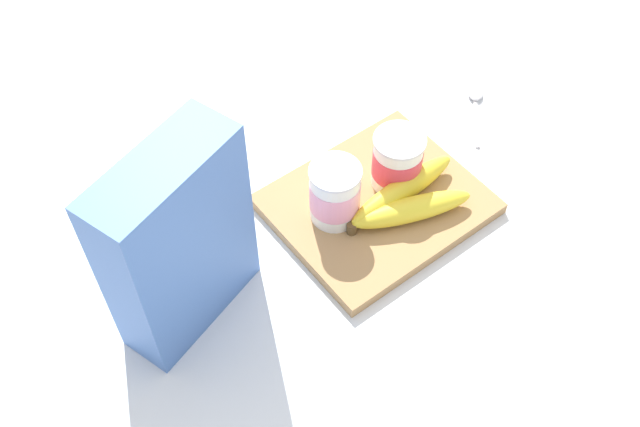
% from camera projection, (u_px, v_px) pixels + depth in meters
% --- Properties ---
extents(ground_plane, '(2.40, 2.40, 0.00)m').
position_uv_depth(ground_plane, '(376.00, 208.00, 1.07)').
color(ground_plane, silver).
extents(cutting_board, '(0.28, 0.23, 0.02)m').
position_uv_depth(cutting_board, '(377.00, 204.00, 1.07)').
color(cutting_board, '#A37A4C').
rests_on(cutting_board, ground_plane).
extents(cereal_box, '(0.20, 0.12, 0.28)m').
position_uv_depth(cereal_box, '(178.00, 244.00, 0.87)').
color(cereal_box, '#4770B7').
rests_on(cereal_box, ground_plane).
extents(yogurt_cup_front, '(0.07, 0.07, 0.09)m').
position_uv_depth(yogurt_cup_front, '(335.00, 193.00, 1.01)').
color(yogurt_cup_front, white).
rests_on(yogurt_cup_front, cutting_board).
extents(yogurt_cup_back, '(0.07, 0.07, 0.09)m').
position_uv_depth(yogurt_cup_back, '(397.00, 161.00, 1.05)').
color(yogurt_cup_back, white).
rests_on(yogurt_cup_back, cutting_board).
extents(banana_bunch, '(0.19, 0.10, 0.04)m').
position_uv_depth(banana_bunch, '(406.00, 199.00, 1.04)').
color(banana_bunch, yellow).
rests_on(banana_bunch, cutting_board).
extents(spoon, '(0.10, 0.11, 0.01)m').
position_uv_depth(spoon, '(476.00, 105.00, 1.19)').
color(spoon, silver).
rests_on(spoon, ground_plane).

